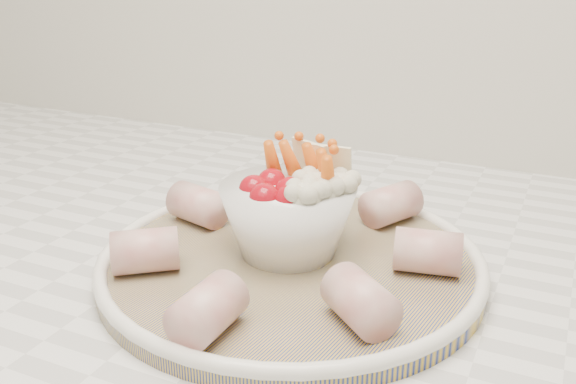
% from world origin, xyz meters
% --- Properties ---
extents(serving_platter, '(0.37, 0.37, 0.02)m').
position_xyz_m(serving_platter, '(0.06, 1.39, 0.93)').
color(serving_platter, navy).
rests_on(serving_platter, kitchen_counter).
extents(veggie_bowl, '(0.12, 0.12, 0.10)m').
position_xyz_m(veggie_bowl, '(0.06, 1.40, 0.97)').
color(veggie_bowl, white).
rests_on(veggie_bowl, serving_platter).
extents(cured_meat_rolls, '(0.28, 0.30, 0.04)m').
position_xyz_m(cured_meat_rolls, '(0.06, 1.39, 0.95)').
color(cured_meat_rolls, '#BC5956').
rests_on(cured_meat_rolls, serving_platter).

